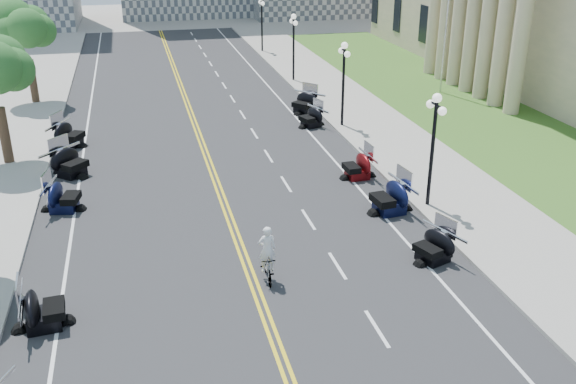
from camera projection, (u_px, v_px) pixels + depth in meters
ground at (251, 277)px, 22.68m from camera, size 160.00×160.00×0.00m
road at (214, 175)px, 31.60m from camera, size 16.00×90.00×0.01m
centerline_yellow_a at (211, 175)px, 31.57m from camera, size 0.12×90.00×0.00m
centerline_yellow_b at (216, 175)px, 31.63m from camera, size 0.12×90.00×0.00m
edge_line_north at (337, 164)px, 32.99m from camera, size 0.12×90.00×0.00m
edge_line_south at (78, 187)px, 30.21m from camera, size 0.12×90.00×0.00m
lane_dash_5 at (377, 328)px, 19.80m from camera, size 0.12×2.00×0.00m
lane_dash_6 at (337, 266)px, 23.37m from camera, size 0.12×2.00×0.00m
lane_dash_7 at (308, 219)px, 26.94m from camera, size 0.12×2.00×0.00m
lane_dash_8 at (286, 184)px, 30.51m from camera, size 0.12×2.00×0.00m
lane_dash_9 at (269, 156)px, 34.08m from camera, size 0.12×2.00×0.00m
lane_dash_10 at (254, 133)px, 37.65m from camera, size 0.12×2.00×0.00m
lane_dash_11 at (242, 115)px, 41.22m from camera, size 0.12×2.00×0.00m
lane_dash_12 at (233, 99)px, 44.79m from camera, size 0.12×2.00×0.00m
lane_dash_13 at (224, 85)px, 48.36m from camera, size 0.12×2.00×0.00m
lane_dash_14 at (217, 74)px, 51.93m from camera, size 0.12×2.00×0.00m
lane_dash_15 at (211, 64)px, 55.50m from camera, size 0.12×2.00×0.00m
lane_dash_16 at (205, 55)px, 59.07m from camera, size 0.12×2.00×0.00m
lane_dash_17 at (200, 47)px, 62.64m from camera, size 0.12×2.00×0.00m
lane_dash_18 at (196, 40)px, 66.21m from camera, size 0.12×2.00×0.00m
lane_dash_19 at (192, 34)px, 69.78m from camera, size 0.12×2.00×0.00m
sidewalk_north at (411, 156)px, 33.86m from camera, size 5.00×90.00×0.15m
lawn at (460, 108)px, 42.53m from camera, size 9.00×60.00×0.10m
street_lamp_2 at (432, 151)px, 27.09m from camera, size 0.50×1.20×4.90m
street_lamp_3 at (343, 85)px, 37.80m from camera, size 0.50×1.20×4.90m
street_lamp_4 at (294, 48)px, 48.51m from camera, size 0.50×1.20×4.90m
street_lamp_5 at (262, 24)px, 59.23m from camera, size 0.50×1.20×4.90m
flagpole at (447, 22)px, 44.26m from camera, size 1.10×0.20×10.00m
tree_4 at (25, 33)px, 41.83m from camera, size 4.80×4.80×9.20m
motorcycle_n_5 at (434, 245)px, 23.47m from camera, size 2.43×2.43×1.32m
motorcycle_n_6 at (390, 196)px, 27.32m from camera, size 2.48×2.48×1.56m
motorcycle_n_7 at (358, 165)px, 30.99m from camera, size 2.08×2.08×1.38m
motorcycle_n_9 at (311, 116)px, 38.62m from camera, size 2.40×2.40×1.32m
motorcycle_n_10 at (305, 102)px, 41.36m from camera, size 2.98×2.98×1.49m
motorcycle_s_5 at (42, 307)px, 19.65m from camera, size 2.17×2.17×1.41m
motorcycle_s_7 at (63, 195)px, 27.53m from camera, size 2.44×2.44×1.44m
motorcycle_s_8 at (70, 161)px, 31.21m from camera, size 3.13×3.13×1.55m
motorcycle_s_9 at (69, 133)px, 35.28m from camera, size 2.92×2.92×1.52m
bicycle at (267, 267)px, 22.29m from camera, size 0.56×1.69×1.00m
cyclist_rider at (267, 232)px, 21.76m from camera, size 0.63×0.41×1.72m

